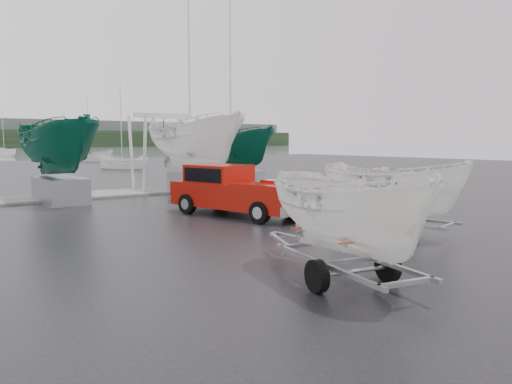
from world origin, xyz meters
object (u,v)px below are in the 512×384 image
pickup_truck (232,189)px  trailer_parked (350,142)px  boat_hoist (164,141)px  trailer_hitched (393,142)px

pickup_truck → trailer_parked: bearing=-123.6°
boat_hoist → trailer_parked: bearing=-106.9°
trailer_parked → boat_hoist: trailer_parked is taller
trailer_parked → boat_hoist: bearing=85.9°
trailer_parked → boat_hoist: (5.40, 17.82, -0.02)m
pickup_truck → trailer_hitched: size_ratio=1.16×
boat_hoist → trailer_hitched: bearing=-92.7°
trailer_hitched → boat_hoist: bearing=75.0°
pickup_truck → trailer_parked: trailer_parked is taller
trailer_hitched → trailer_parked: 5.32m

